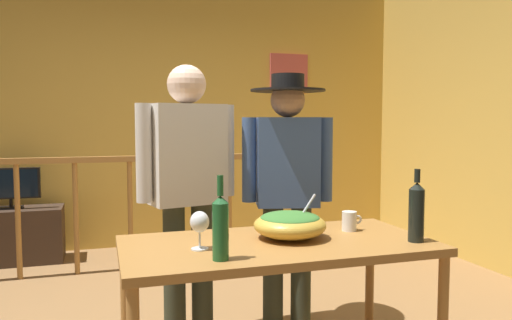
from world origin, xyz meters
The scene contains 14 objects.
back_wall centered at (0.00, 2.61, 1.45)m, with size 5.64×0.10×2.90m, color gold.
side_wall_right centered at (2.82, 0.78, 1.45)m, with size 0.10×3.92×2.90m, color gold.
framed_picture centered at (1.54, 2.55, 1.87)m, with size 0.45×0.03×0.43m, color #C1514F.
stair_railing centered at (-0.27, 1.71, 0.66)m, with size 3.73×0.10×1.07m.
tv_console centered at (-1.34, 2.26, 0.26)m, with size 0.90×0.40×0.51m, color #38281E.
flat_screen_tv centered at (-1.34, 2.23, 0.74)m, with size 0.52×0.12×0.38m.
serving_table centered at (0.28, -0.56, 0.67)m, with size 1.48×0.74×0.74m.
salad_bowl centered at (0.36, -0.52, 0.82)m, with size 0.36×0.36×0.22m.
wine_glass centered at (-0.11, -0.60, 0.86)m, with size 0.09×0.09×0.17m.
wine_bottle_green centered at (-0.06, -0.79, 0.88)m, with size 0.07×0.07×0.36m.
wine_bottle_dark centered at (0.91, -0.76, 0.89)m, with size 0.07×0.07×0.35m.
mug_white centered at (0.72, -0.45, 0.79)m, with size 0.11×0.08×0.10m.
person_standing_left centered at (-0.04, 0.13, 0.98)m, with size 0.60×0.31×1.65m.
person_standing_right centered at (0.59, 0.13, 0.96)m, with size 0.56×0.47×1.61m.
Camera 1 is at (-0.53, -2.77, 1.31)m, focal length 34.71 mm.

